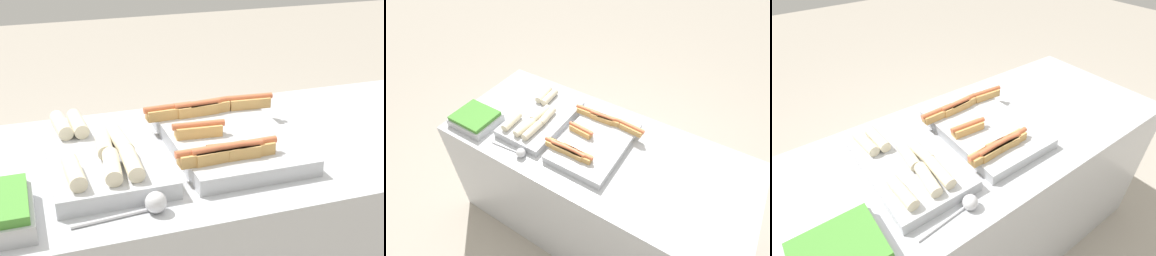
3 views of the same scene
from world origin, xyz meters
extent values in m
cube|color=#B7BABF|center=(0.00, 0.00, 0.43)|extent=(1.87, 0.81, 0.86)
cube|color=#B7BABF|center=(0.00, 0.00, 0.88)|extent=(0.37, 0.55, 0.05)
cube|color=tan|center=(0.00, 0.18, 0.93)|extent=(0.15, 0.06, 0.04)
cylinder|color=#D66B42|center=(0.00, 0.18, 0.95)|extent=(0.17, 0.04, 0.02)
cube|color=tan|center=(-0.10, 0.00, 0.93)|extent=(0.15, 0.06, 0.04)
cylinder|color=#D66B42|center=(-0.10, 0.00, 0.95)|extent=(0.17, 0.04, 0.02)
cube|color=tan|center=(-0.15, 0.17, 0.93)|extent=(0.15, 0.05, 0.04)
cylinder|color=#D66B42|center=(-0.15, 0.17, 0.95)|extent=(0.17, 0.03, 0.02)
cube|color=tan|center=(-0.14, -0.18, 0.93)|extent=(0.15, 0.05, 0.04)
cylinder|color=#D66B42|center=(-0.14, -0.18, 0.95)|extent=(0.17, 0.03, 0.02)
cube|color=tan|center=(0.15, 0.17, 0.93)|extent=(0.15, 0.06, 0.04)
cylinder|color=#D66B42|center=(0.15, 0.17, 0.95)|extent=(0.17, 0.04, 0.02)
cube|color=tan|center=(-0.04, 0.17, 0.93)|extent=(0.15, 0.05, 0.04)
cylinder|color=#D66B42|center=(-0.04, 0.17, 0.95)|extent=(0.17, 0.03, 0.02)
cube|color=tan|center=(-0.05, -0.17, 0.93)|extent=(0.15, 0.05, 0.04)
cylinder|color=#D66B42|center=(-0.05, -0.17, 0.95)|extent=(0.17, 0.03, 0.02)
cube|color=tan|center=(0.00, -0.17, 0.93)|extent=(0.15, 0.05, 0.04)
cylinder|color=#D66B42|center=(0.00, -0.17, 0.95)|extent=(0.17, 0.03, 0.02)
cube|color=tan|center=(-0.10, -0.18, 0.93)|extent=(0.15, 0.05, 0.04)
cylinder|color=#D66B42|center=(-0.10, -0.18, 0.95)|extent=(0.17, 0.03, 0.02)
cube|color=#B7BABF|center=(-0.40, 0.00, 0.88)|extent=(0.33, 0.54, 0.05)
cylinder|color=beige|center=(-0.50, 0.17, 0.93)|extent=(0.06, 0.15, 0.05)
cylinder|color=beige|center=(-0.34, -0.16, 0.93)|extent=(0.05, 0.15, 0.05)
cylinder|color=beige|center=(-0.40, -0.01, 0.93)|extent=(0.06, 0.15, 0.05)
cylinder|color=beige|center=(-0.50, -0.16, 0.93)|extent=(0.05, 0.15, 0.05)
cylinder|color=beige|center=(-0.40, -0.16, 0.93)|extent=(0.06, 0.15, 0.05)
cylinder|color=beige|center=(-0.45, 0.16, 0.93)|extent=(0.05, 0.15, 0.05)
cylinder|color=beige|center=(-0.35, -0.01, 0.93)|extent=(0.06, 0.15, 0.05)
cylinder|color=silver|center=(-0.43, -0.31, 0.86)|extent=(0.22, 0.03, 0.01)
sphere|color=silver|center=(-0.32, -0.31, 0.89)|extent=(0.06, 0.06, 0.06)
camera|label=1|loc=(-0.60, -1.44, 1.60)|focal=50.00mm
camera|label=2|loc=(0.58, -1.11, 2.17)|focal=28.00mm
camera|label=3|loc=(-0.74, -0.84, 1.73)|focal=28.00mm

